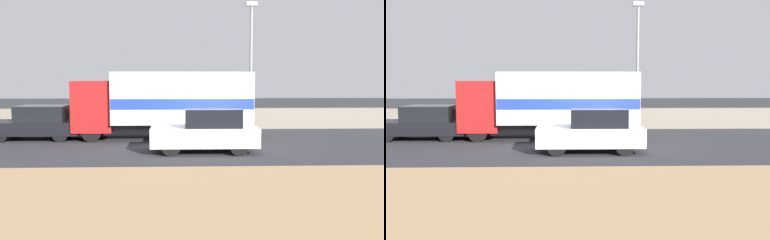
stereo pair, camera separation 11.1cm
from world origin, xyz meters
TOP-DOWN VIEW (x-y plane):
  - ground_plane at (0.00, 0.00)m, footprint 80.00×80.00m
  - dirt_shoulder_foreground at (0.00, -7.48)m, footprint 60.00×6.72m
  - stone_wall_backdrop at (0.00, 6.02)m, footprint 60.00×0.35m
  - street_lamp at (2.63, 5.17)m, footprint 0.56×0.28m
  - box_truck at (-1.66, 2.34)m, footprint 8.03×2.60m
  - car_hatchback at (-0.16, -1.31)m, footprint 4.01×1.83m
  - car_sedan_second at (-7.62, 2.31)m, footprint 4.20×1.90m

SIDE VIEW (x-z plane):
  - ground_plane at x=0.00m, z-range 0.00..0.00m
  - dirt_shoulder_foreground at x=0.00m, z-range 0.00..0.04m
  - stone_wall_backdrop at x=0.00m, z-range 0.00..1.14m
  - car_sedan_second at x=-7.62m, z-range -0.01..1.54m
  - car_hatchback at x=-0.16m, z-range -0.01..1.66m
  - box_truck at x=-1.66m, z-range 0.21..3.29m
  - street_lamp at x=2.63m, z-range 0.55..7.28m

